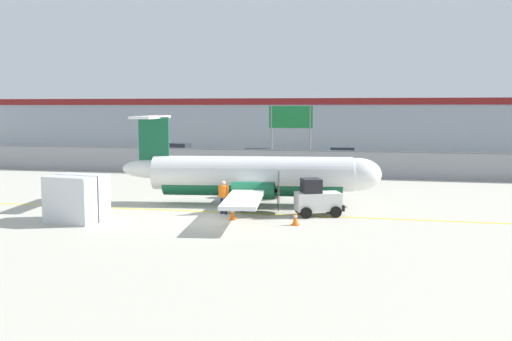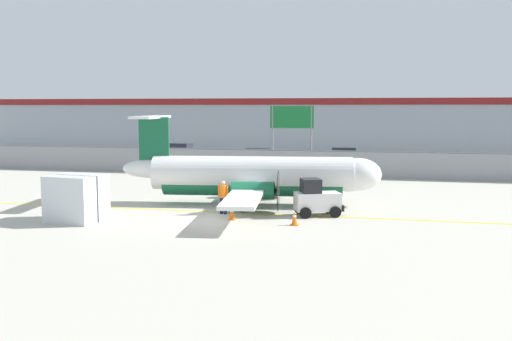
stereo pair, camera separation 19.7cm
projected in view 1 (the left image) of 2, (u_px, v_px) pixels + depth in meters
ground_plane at (233, 213)px, 29.30m from camera, size 140.00×140.00×0.01m
perimeter_fence at (284, 162)px, 44.72m from camera, size 98.00×0.10×2.10m
parking_lot_strip at (303, 162)px, 56.01m from camera, size 98.00×17.00×0.12m
background_building at (322, 124)px, 73.61m from camera, size 91.00×8.10×6.50m
commuter_airplane at (257, 176)px, 31.57m from camera, size 14.51×16.07×4.92m
baggage_tug at (317, 199)px, 28.36m from camera, size 2.57×2.05×1.88m
ground_crew_worker at (224, 195)px, 28.84m from camera, size 0.54×0.35×1.70m
cargo_container at (77, 198)px, 26.99m from camera, size 2.66×2.33×2.20m
traffic_cone_near_left at (233, 213)px, 27.48m from camera, size 0.36×0.36×0.64m
traffic_cone_near_right at (295, 218)px, 26.18m from camera, size 0.36×0.36×0.64m
parked_car_0 at (178, 151)px, 59.05m from camera, size 4.38×2.41×1.58m
parked_car_1 at (257, 157)px, 52.23m from camera, size 4.25×2.10×1.58m
parked_car_2 at (341, 156)px, 53.23m from camera, size 4.30×2.21×1.58m
parked_car_3 at (447, 162)px, 47.35m from camera, size 4.38×2.41×1.58m
highway_sign at (291, 123)px, 46.52m from camera, size 3.60×0.14×5.50m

